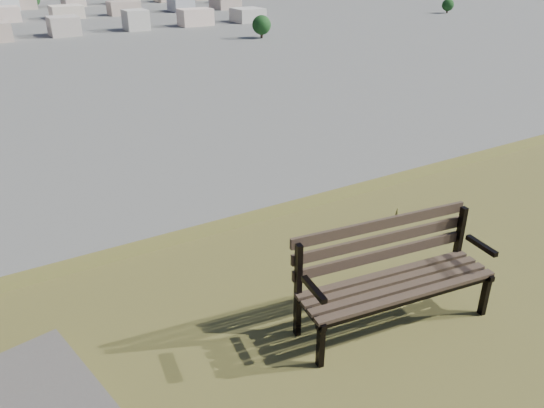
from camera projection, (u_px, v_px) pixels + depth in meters
park_bench at (391, 270)px, 4.36m from camera, size 1.72×0.74×0.87m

